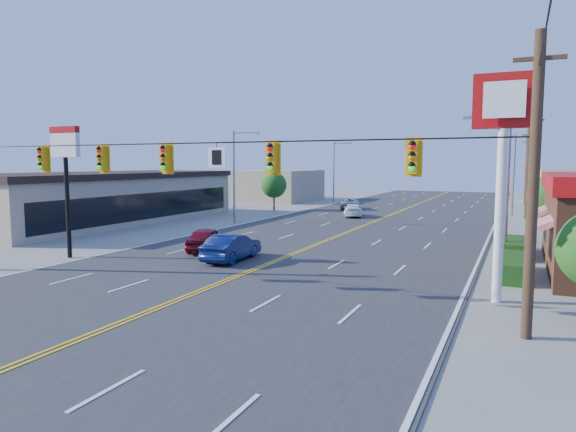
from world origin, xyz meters
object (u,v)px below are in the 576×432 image
at_px(signal_span, 188,172).
at_px(car_blue, 232,248).
at_px(car_silver, 349,204).
at_px(pizza_hut_sign, 66,164).
at_px(kfc_pylon, 503,141).
at_px(car_magenta, 206,240).
at_px(car_white, 353,211).

relative_size(signal_span, car_blue, 5.62).
xyz_separation_m(signal_span, car_silver, (-5.72, 38.73, -4.25)).
bearing_deg(pizza_hut_sign, kfc_pylon, 0.00).
distance_m(kfc_pylon, pizza_hut_sign, 22.02).
height_order(signal_span, car_silver, signal_span).
xyz_separation_m(car_magenta, car_white, (2.15, 22.23, -0.09)).
bearing_deg(pizza_hut_sign, car_magenta, 39.03).
distance_m(signal_span, kfc_pylon, 11.87).
bearing_deg(car_silver, signal_span, 78.36).
xyz_separation_m(kfc_pylon, car_silver, (-16.84, 34.73, -5.41)).
distance_m(signal_span, pizza_hut_sign, 11.60).
relative_size(pizza_hut_sign, car_blue, 1.58).
bearing_deg(car_blue, kfc_pylon, 165.15).
bearing_deg(pizza_hut_sign, car_blue, 17.67).
bearing_deg(pizza_hut_sign, car_white, 73.48).
height_order(kfc_pylon, car_white, kfc_pylon).
relative_size(pizza_hut_sign, car_silver, 1.51).
bearing_deg(signal_span, car_magenta, 119.91).
bearing_deg(car_magenta, kfc_pylon, 144.91).
height_order(pizza_hut_sign, car_blue, pizza_hut_sign).
bearing_deg(car_white, kfc_pylon, 101.02).
xyz_separation_m(kfc_pylon, car_magenta, (-16.15, 4.74, -5.34)).
distance_m(kfc_pylon, car_magenta, 17.66).
height_order(kfc_pylon, car_blue, kfc_pylon).
height_order(car_magenta, car_blue, car_blue).
bearing_deg(signal_span, car_silver, 98.40).
bearing_deg(car_magenta, signal_span, 101.19).
relative_size(kfc_pylon, car_magenta, 2.06).
bearing_deg(car_silver, car_blue, 76.40).
distance_m(car_magenta, car_white, 22.34).
bearing_deg(car_blue, car_magenta, -36.77).
distance_m(signal_span, car_magenta, 10.92).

